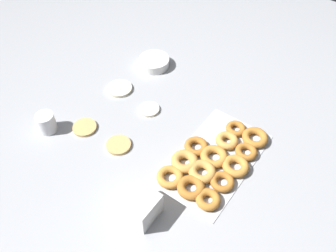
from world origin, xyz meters
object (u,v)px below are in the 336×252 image
donut_tray (213,161)px  paper_cup (46,123)px  pancake_1 (149,109)px  container_stack (141,206)px  pancake_3 (120,89)px  batter_bowl (154,62)px  pancake_0 (85,127)px  pancake_2 (119,145)px

donut_tray → paper_cup: bearing=111.2°
pancake_1 → donut_tray: size_ratio=0.19×
pancake_1 → container_stack: 0.52m
pancake_3 → donut_tray: 0.60m
pancake_1 → batter_bowl: bearing=33.5°
paper_cup → container_stack: bearing=-97.5°
pancake_1 → paper_cup: bearing=141.0°
paper_cup → pancake_0: bearing=-51.6°
pancake_3 → paper_cup: paper_cup is taller
pancake_0 → pancake_1: same height
pancake_0 → donut_tray: size_ratio=0.21×
batter_bowl → paper_cup: size_ratio=1.76×
pancake_2 → donut_tray: (0.15, -0.37, 0.01)m
pancake_2 → paper_cup: (-0.11, 0.31, 0.04)m
pancake_3 → container_stack: (-0.45, -0.50, 0.05)m
container_stack → pancake_1: bearing=34.8°
donut_tray → batter_bowl: 0.67m
paper_cup → donut_tray: bearing=-68.8°
pancake_2 → container_stack: bearing=-124.5°
container_stack → paper_cup: (0.08, 0.58, -0.01)m
pancake_0 → paper_cup: size_ratio=1.18×
pancake_1 → batter_bowl: size_ratio=0.59×
pancake_0 → pancake_3: (0.28, 0.04, 0.00)m
pancake_1 → container_stack: bearing=-145.2°
pancake_0 → container_stack: (-0.17, -0.46, 0.05)m
pancake_3 → pancake_1: bearing=-97.1°
pancake_2 → batter_bowl: size_ratio=0.67×
pancake_2 → pancake_3: 0.35m
pancake_2 → pancake_3: (0.26, 0.23, 0.00)m
pancake_3 → paper_cup: 0.38m
pancake_3 → batter_bowl: 0.24m
donut_tray → container_stack: (-0.34, 0.10, 0.03)m
pancake_2 → paper_cup: 0.33m
pancake_0 → paper_cup: bearing=128.4°
pancake_3 → container_stack: 0.67m
batter_bowl → paper_cup: 0.62m
donut_tray → pancake_2: bearing=112.4°
pancake_1 → paper_cup: (-0.35, 0.28, 0.04)m
pancake_3 → donut_tray: (-0.11, -0.59, 0.01)m
batter_bowl → paper_cup: paper_cup is taller
pancake_2 → batter_bowl: bearing=21.6°
pancake_1 → donut_tray: donut_tray is taller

